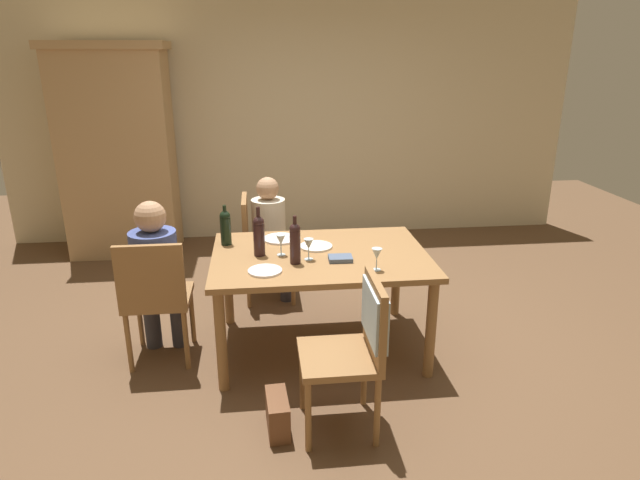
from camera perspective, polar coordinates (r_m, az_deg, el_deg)
ground_plane at (r=4.15m, az=0.00°, el=-11.05°), size 10.00×10.00×0.00m
rear_room_partition at (r=6.35m, az=-2.86°, el=12.49°), size 6.40×0.12×2.70m
armoire_cabinet at (r=6.10m, az=-20.36°, el=8.66°), size 1.18×0.62×2.18m
dining_table at (r=3.86m, az=0.00°, el=-2.60°), size 1.51×1.07×0.74m
chair_far_left at (r=4.74m, az=-6.38°, el=-0.08°), size 0.44×0.44×0.92m
chair_left_end at (r=3.87m, az=-16.82°, el=-5.35°), size 0.44×0.44×0.92m
chair_near at (r=3.08m, az=4.28°, el=-9.85°), size 0.46×0.44×0.92m
person_woman_host at (r=4.71m, az=-5.06°, el=1.14°), size 0.33×0.29×1.09m
person_man_bearded at (r=3.93m, az=-16.73°, el=-2.92°), size 0.32×0.36×1.15m
wine_bottle_tall_green at (r=4.02m, az=-9.85°, el=1.40°), size 0.08×0.08×0.30m
wine_bottle_dark_red at (r=3.61m, az=-2.62°, el=-0.21°), size 0.07×0.07×0.33m
wine_bottle_short_olive at (r=3.77m, az=-6.40°, el=0.57°), size 0.08×0.08×0.35m
wine_glass_near_left at (r=3.52m, az=5.96°, el=-1.54°), size 0.07×0.07×0.15m
wine_glass_centre at (r=3.77m, az=-4.12°, el=-0.05°), size 0.07×0.07×0.15m
wine_glass_near_right at (r=3.68m, az=-1.20°, el=-0.50°), size 0.07×0.07×0.15m
dinner_plate_host at (r=4.12m, az=-4.13°, el=0.14°), size 0.26×0.26×0.01m
dinner_plate_guest_left at (r=3.95m, az=-0.42°, el=-0.66°), size 0.24×0.24×0.01m
dinner_plate_guest_right at (r=3.53m, az=-5.77°, el=-3.22°), size 0.22×0.22×0.01m
folded_napkin at (r=3.70m, az=2.14°, el=-1.94°), size 0.16×0.13×0.03m
handbag at (r=3.30m, az=-4.45°, el=-17.68°), size 0.14×0.29×0.22m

